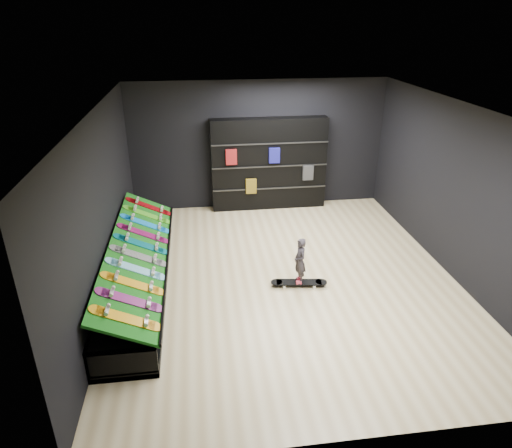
{
  "coord_description": "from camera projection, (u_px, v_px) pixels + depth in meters",
  "views": [
    {
      "loc": [
        -1.46,
        -6.93,
        4.33
      ],
      "look_at": [
        -0.5,
        0.2,
        1.0
      ],
      "focal_mm": 32.0,
      "sensor_mm": 36.0,
      "label": 1
    }
  ],
  "objects": [
    {
      "name": "wall_back",
      "position": [
        258.0,
        145.0,
        10.75
      ],
      "size": [
        6.0,
        0.02,
        3.0
      ],
      "primitive_type": "cube",
      "color": "black",
      "rests_on": "ground"
    },
    {
      "name": "turf_ramp",
      "position": [
        139.0,
        251.0,
        7.63
      ],
      "size": [
        0.92,
        4.5,
        0.46
      ],
      "primitive_type": "cube",
      "rotation": [
        0.0,
        0.44,
        0.0
      ],
      "color": "#0D520D",
      "rests_on": "display_rack"
    },
    {
      "name": "floor_skateboard",
      "position": [
        299.0,
        284.0,
        7.95
      ],
      "size": [
        1.0,
        0.34,
        0.09
      ],
      "primitive_type": null,
      "rotation": [
        0.0,
        0.0,
        -0.13
      ],
      "color": "black",
      "rests_on": "ground"
    },
    {
      "name": "wall_front",
      "position": [
        357.0,
        332.0,
        4.45
      ],
      "size": [
        6.0,
        0.02,
        3.0
      ],
      "primitive_type": "cube",
      "color": "black",
      "rests_on": "ground"
    },
    {
      "name": "display_board_3",
      "position": [
        136.0,
        269.0,
        7.05
      ],
      "size": [
        0.93,
        0.22,
        0.5
      ],
      "primitive_type": null,
      "rotation": [
        0.0,
        0.44,
        0.0
      ],
      "color": "#0CB2E5",
      "rests_on": "turf_ramp"
    },
    {
      "name": "child",
      "position": [
        300.0,
        269.0,
        7.83
      ],
      "size": [
        0.15,
        0.2,
        0.5
      ],
      "primitive_type": "imported",
      "rotation": [
        0.0,
        0.0,
        -1.45
      ],
      "color": "black",
      "rests_on": "floor_skateboard"
    },
    {
      "name": "ceiling",
      "position": [
        290.0,
        109.0,
        6.97
      ],
      "size": [
        6.0,
        7.0,
        0.01
      ],
      "primitive_type": "cube",
      "color": "white",
      "rests_on": "ground"
    },
    {
      "name": "display_board_2",
      "position": [
        133.0,
        283.0,
        6.67
      ],
      "size": [
        0.93,
        0.22,
        0.5
      ],
      "primitive_type": null,
      "rotation": [
        0.0,
        0.44,
        0.0
      ],
      "color": "orange",
      "rests_on": "turf_ramp"
    },
    {
      "name": "back_shelving",
      "position": [
        269.0,
        164.0,
        10.79
      ],
      "size": [
        2.71,
        0.32,
        2.17
      ],
      "primitive_type": "cube",
      "color": "black",
      "rests_on": "ground"
    },
    {
      "name": "display_rack",
      "position": [
        139.0,
        275.0,
        7.82
      ],
      "size": [
        0.9,
        4.5,
        0.5
      ],
      "primitive_type": null,
      "color": "black",
      "rests_on": "ground"
    },
    {
      "name": "display_board_5",
      "position": [
        141.0,
        244.0,
        7.81
      ],
      "size": [
        0.93,
        0.22,
        0.5
      ],
      "primitive_type": null,
      "rotation": [
        0.0,
        0.44,
        0.0
      ],
      "color": "#0C8C99",
      "rests_on": "turf_ramp"
    },
    {
      "name": "wall_right",
      "position": [
        456.0,
        192.0,
        7.96
      ],
      "size": [
        0.02,
        7.0,
        3.0
      ],
      "primitive_type": "cube",
      "color": "black",
      "rests_on": "ground"
    },
    {
      "name": "display_board_9",
      "position": [
        149.0,
        206.0,
        9.33
      ],
      "size": [
        0.93,
        0.22,
        0.5
      ],
      "primitive_type": null,
      "rotation": [
        0.0,
        0.44,
        0.0
      ],
      "color": "red",
      "rests_on": "turf_ramp"
    },
    {
      "name": "floor",
      "position": [
        285.0,
        277.0,
        8.23
      ],
      "size": [
        6.0,
        7.0,
        0.01
      ],
      "primitive_type": "cube",
      "color": "beige",
      "rests_on": "ground"
    },
    {
      "name": "display_board_7",
      "position": [
        145.0,
        224.0,
        8.57
      ],
      "size": [
        0.93,
        0.22,
        0.5
      ],
      "primitive_type": null,
      "rotation": [
        0.0,
        0.44,
        0.0
      ],
      "color": "blue",
      "rests_on": "turf_ramp"
    },
    {
      "name": "display_board_4",
      "position": [
        139.0,
        256.0,
        7.43
      ],
      "size": [
        0.93,
        0.22,
        0.5
      ],
      "primitive_type": null,
      "rotation": [
        0.0,
        0.44,
        0.0
      ],
      "color": "black",
      "rests_on": "turf_ramp"
    },
    {
      "name": "display_board_0",
      "position": [
        126.0,
        318.0,
        5.91
      ],
      "size": [
        0.93,
        0.22,
        0.5
      ],
      "primitive_type": null,
      "rotation": [
        0.0,
        0.44,
        0.0
      ],
      "color": "yellow",
      "rests_on": "turf_ramp"
    },
    {
      "name": "wall_left",
      "position": [
        102.0,
        210.0,
        7.24
      ],
      "size": [
        0.02,
        7.0,
        3.0
      ],
      "primitive_type": "cube",
      "color": "black",
      "rests_on": "ground"
    },
    {
      "name": "display_board_8",
      "position": [
        147.0,
        215.0,
        8.95
      ],
      "size": [
        0.93,
        0.22,
        0.5
      ],
      "primitive_type": null,
      "rotation": [
        0.0,
        0.44,
        0.0
      ],
      "color": "green",
      "rests_on": "turf_ramp"
    },
    {
      "name": "display_board_6",
      "position": [
        143.0,
        233.0,
        8.19
      ],
      "size": [
        0.93,
        0.22,
        0.5
      ],
      "primitive_type": null,
      "rotation": [
        0.0,
        0.44,
        0.0
      ],
      "color": "#E5198C",
      "rests_on": "turf_ramp"
    },
    {
      "name": "display_board_1",
      "position": [
        130.0,
        300.0,
        6.29
      ],
      "size": [
        0.93,
        0.22,
        0.5
      ],
      "primitive_type": null,
      "rotation": [
        0.0,
        0.44,
        0.0
      ],
      "color": "#2626BF",
      "rests_on": "turf_ramp"
    }
  ]
}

